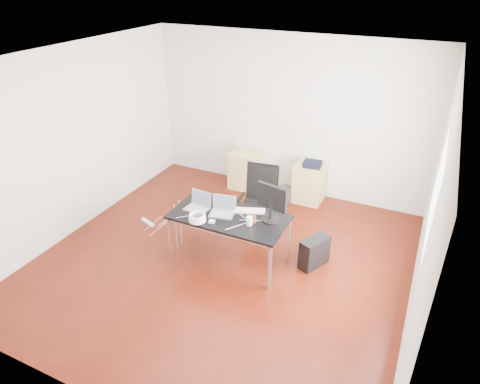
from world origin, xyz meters
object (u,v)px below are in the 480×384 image
at_px(filing_cabinet_left, 245,169).
at_px(pc_tower, 314,252).
at_px(filing_cabinet_right, 309,182).
at_px(desk, 229,219).
at_px(office_chair, 259,198).

relative_size(filing_cabinet_left, pc_tower, 1.56).
bearing_deg(filing_cabinet_left, pc_tower, -43.32).
bearing_deg(filing_cabinet_left, filing_cabinet_right, 0.00).
bearing_deg(desk, filing_cabinet_left, 109.25).
height_order(desk, filing_cabinet_left, desk).
height_order(desk, filing_cabinet_right, desk).
xyz_separation_m(office_chair, filing_cabinet_right, (0.41, 1.31, -0.26)).
height_order(filing_cabinet_left, pc_tower, filing_cabinet_left).
bearing_deg(filing_cabinet_right, office_chair, -107.23).
bearing_deg(filing_cabinet_right, desk, -102.93).
height_order(office_chair, filing_cabinet_left, office_chair).
distance_m(desk, office_chair, 0.86).
bearing_deg(filing_cabinet_left, office_chair, -57.26).
xyz_separation_m(office_chair, pc_tower, (1.04, -0.46, -0.39)).
distance_m(office_chair, filing_cabinet_left, 1.58).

